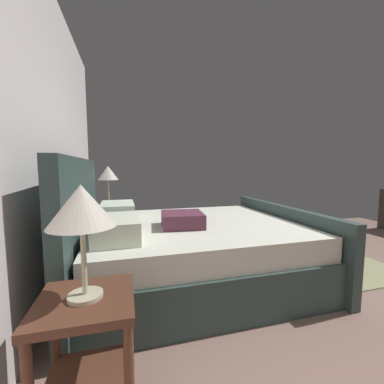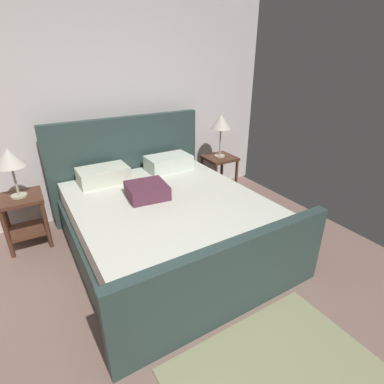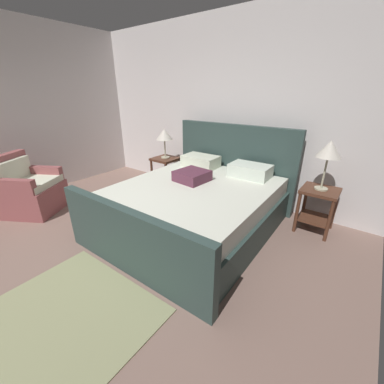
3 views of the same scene
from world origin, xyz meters
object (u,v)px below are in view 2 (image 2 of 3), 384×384
(bed, at_px, (165,219))
(table_lamp_right, at_px, (221,123))
(nightstand_right, at_px, (219,169))
(nightstand_left, at_px, (24,213))
(table_lamp_left, at_px, (9,159))

(bed, height_order, table_lamp_right, bed)
(bed, relative_size, nightstand_right, 3.94)
(bed, distance_m, nightstand_left, 1.56)
(bed, xyz_separation_m, nightstand_left, (-1.32, 0.82, 0.05))
(nightstand_right, distance_m, nightstand_left, 2.65)
(bed, bearing_deg, table_lamp_right, 33.41)
(bed, bearing_deg, nightstand_left, 148.12)
(bed, height_order, table_lamp_left, bed)
(table_lamp_left, bearing_deg, table_lamp_right, 1.15)
(nightstand_right, bearing_deg, nightstand_left, -178.85)
(bed, relative_size, nightstand_left, 3.94)
(nightstand_left, relative_size, table_lamp_left, 1.12)
(table_lamp_right, distance_m, table_lamp_left, 2.65)
(bed, bearing_deg, nightstand_right, 33.41)
(table_lamp_right, bearing_deg, nightstand_right, -63.43)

